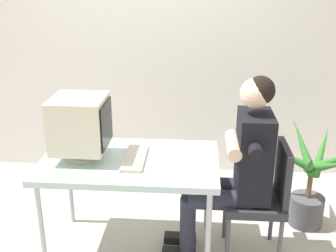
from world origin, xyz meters
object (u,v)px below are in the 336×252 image
object	(u,v)px
desk	(130,166)
keyboard	(135,157)
potted_plant	(311,182)
office_chair	(263,194)
person_seated	(237,164)
crt_monitor	(80,124)

from	to	relation	value
desk	keyboard	xyz separation A→B (m)	(0.04, -0.00, 0.07)
keyboard	potted_plant	distance (m)	1.43
office_chair	person_seated	distance (m)	0.29
desk	office_chair	size ratio (longest dim) A/B	1.42
desk	potted_plant	bearing A→B (deg)	17.30
crt_monitor	office_chair	xyz separation A→B (m)	(1.24, 0.01, -0.48)
keyboard	person_seated	world-z (taller)	person_seated
potted_plant	crt_monitor	bearing A→B (deg)	-165.84
desk	crt_monitor	size ratio (longest dim) A/B	2.81
crt_monitor	potted_plant	world-z (taller)	crt_monitor
crt_monitor	person_seated	size ratio (longest dim) A/B	0.33
crt_monitor	potted_plant	xyz separation A→B (m)	(1.68, 0.42, -0.60)
office_chair	potted_plant	bearing A→B (deg)	43.50
keyboard	office_chair	world-z (taller)	office_chair
crt_monitor	keyboard	distance (m)	0.43
office_chair	potted_plant	world-z (taller)	office_chair
desk	keyboard	bearing A→B (deg)	-2.13
person_seated	potted_plant	distance (m)	0.82
keyboard	person_seated	bearing A→B (deg)	0.76
crt_monitor	person_seated	distance (m)	1.09
keyboard	person_seated	distance (m)	0.69
keyboard	person_seated	xyz separation A→B (m)	(0.69, 0.01, -0.03)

